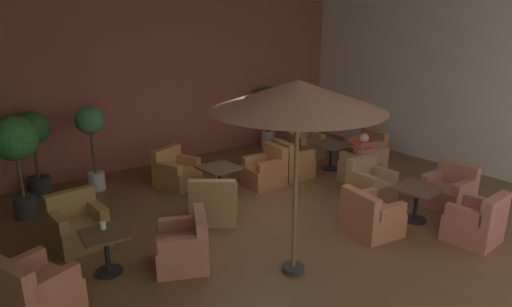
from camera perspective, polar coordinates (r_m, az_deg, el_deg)
The scene contains 28 objects.
ground_plane at distance 7.74m, azimuth 2.05°, elevation -9.41°, with size 11.27×9.01×0.02m, color brown.
wall_back_brick at distance 10.85m, azimuth -13.11°, elevation 9.08°, with size 11.27×0.08×4.02m, color #9A5041.
wall_right_plain at distance 11.43m, azimuth 24.71°, elevation 8.36°, with size 0.08×9.01×4.02m, color silver.
cafe_table_front_left at distance 6.52m, azimuth -19.17°, elevation -11.22°, with size 0.67×0.67×0.63m.
armchair_front_left_north at distance 7.50m, azimuth -22.35°, elevation -8.92°, with size 0.81×0.77×0.86m.
armchair_front_left_east at distance 6.09m, azimuth -27.14°, elevation -16.02°, with size 1.00×1.03×0.83m.
armchair_front_left_south at distance 6.52m, azimuth -9.41°, elevation -12.01°, with size 0.99×1.02×0.80m.
cafe_table_front_right at distance 8.79m, azimuth -4.87°, elevation -2.68°, with size 0.76×0.76×0.63m.
armchair_front_right_north at distance 9.51m, azimuth -10.50°, elevation -2.46°, with size 1.02×1.01×0.83m.
armchair_front_right_east at distance 7.79m, azimuth -5.54°, elevation -6.70°, with size 1.09×1.07×0.85m.
armchair_front_right_south at distance 9.40m, azimuth 1.26°, elevation -2.31°, with size 0.83×0.76×0.86m.
cafe_table_mid_center at distance 8.22m, azimuth 20.42°, elevation -5.22°, with size 0.78×0.78×0.63m.
armchair_mid_center_north at distance 7.88m, azimuth 27.01°, elevation -8.24°, with size 0.79×0.78×0.86m.
armchair_mid_center_east at distance 9.12m, azimuth 24.07°, elevation -4.56°, with size 0.76×0.81×0.83m.
armchair_mid_center_south at distance 8.86m, azimuth 14.84°, elevation -4.13°, with size 0.74×0.79×0.86m.
armchair_mid_center_west at distance 7.57m, azimuth 14.90°, elevation -8.09°, with size 0.87×0.92×0.78m.
cafe_table_rear_right at distance 10.53m, azimuth 9.86°, elevation 0.54°, with size 0.80×0.80×0.63m.
armchair_rear_right_north at distance 9.92m, azimuth 4.73°, elevation -1.27°, with size 0.83×0.86×0.87m.
armchair_rear_right_east at distance 9.77m, azimuth 13.94°, elevation -2.04°, with size 0.83×0.89×0.84m.
armchair_rear_right_south at distance 11.31m, azimuth 14.27°, elevation 0.43°, with size 0.88×0.91×0.79m.
armchair_rear_right_west at distance 11.47m, azimuth 6.45°, elevation 1.26°, with size 0.88×0.90×0.92m.
patio_umbrella_tall_red at distance 5.55m, azimuth 5.55°, elevation 7.51°, with size 2.27×2.27×2.73m.
potted_tree_left_corner at distance 9.78m, azimuth -27.38°, elevation 1.81°, with size 0.69×0.69×1.74m.
potted_tree_mid_left at distance 8.64m, azimuth -29.19°, elevation 0.88°, with size 0.79×0.79×1.89m.
potted_tree_mid_right at distance 12.14m, azimuth 1.61°, elevation 6.41°, with size 0.72×0.72×1.71m.
potted_tree_right_corner at distance 9.48m, azimuth -20.92°, elevation 2.64°, with size 0.58×0.58×1.80m.
patron_blue_shirt at distance 9.67m, azimuth 13.97°, elevation 0.42°, with size 0.38×0.28×0.67m.
iced_drink_cup at distance 6.54m, azimuth -19.54°, elevation -8.91°, with size 0.08×0.08×0.11m, color white.
Camera 1 is at (-4.41, -5.34, 3.44)m, focal length 30.33 mm.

